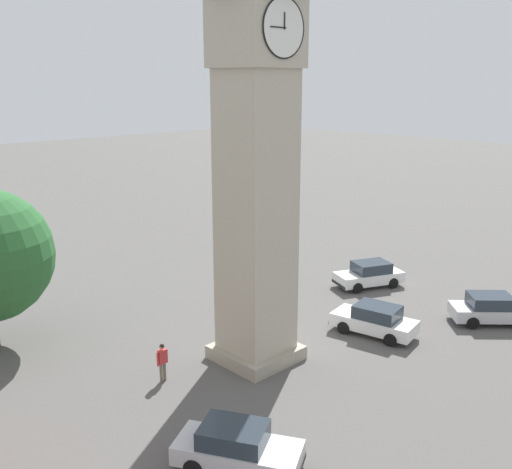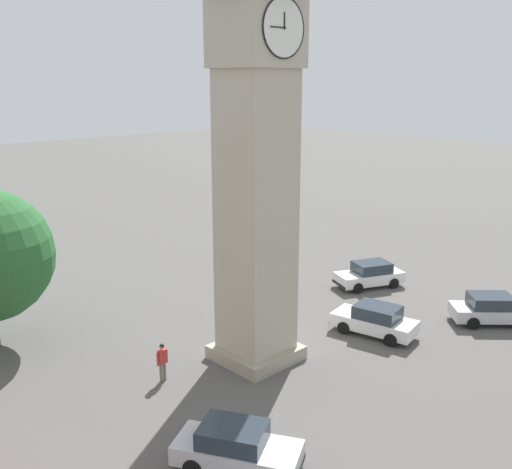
# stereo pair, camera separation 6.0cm
# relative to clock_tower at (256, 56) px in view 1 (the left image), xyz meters

# --- Properties ---
(ground_plane) EXTENTS (200.00, 200.00, 0.00)m
(ground_plane) POSITION_rel_clock_tower_xyz_m (-0.00, -0.00, -13.15)
(ground_plane) COLOR #565451
(clock_tower) EXTENTS (3.97, 3.97, 22.45)m
(clock_tower) POSITION_rel_clock_tower_xyz_m (0.00, 0.00, 0.00)
(clock_tower) COLOR #A59C89
(clock_tower) RESTS_ON ground
(car_blue_kerb) EXTENTS (3.50, 4.42, 1.53)m
(car_blue_kerb) POSITION_rel_clock_tower_xyz_m (5.86, 5.17, -12.39)
(car_blue_kerb) COLOR silver
(car_blue_kerb) RESTS_ON ground
(car_silver_kerb) EXTENTS (2.45, 4.38, 1.53)m
(car_silver_kerb) POSITION_rel_clock_tower_xyz_m (-6.01, 2.22, -12.39)
(car_silver_kerb) COLOR white
(car_silver_kerb) RESTS_ON ground
(car_red_corner) EXTENTS (4.46, 3.22, 1.53)m
(car_red_corner) POSITION_rel_clock_tower_xyz_m (-11.62, -2.07, -12.39)
(car_red_corner) COLOR white
(car_red_corner) RESTS_ON ground
(car_white_side) EXTENTS (4.10, 4.12, 1.53)m
(car_white_side) POSITION_rel_clock_tower_xyz_m (-11.54, 5.61, -12.39)
(car_white_side) COLOR silver
(car_white_side) RESTS_ON ground
(pedestrian) EXTENTS (0.56, 0.24, 1.69)m
(pedestrian) POSITION_rel_clock_tower_xyz_m (4.24, -1.22, -12.14)
(pedestrian) COLOR #706656
(pedestrian) RESTS_ON ground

